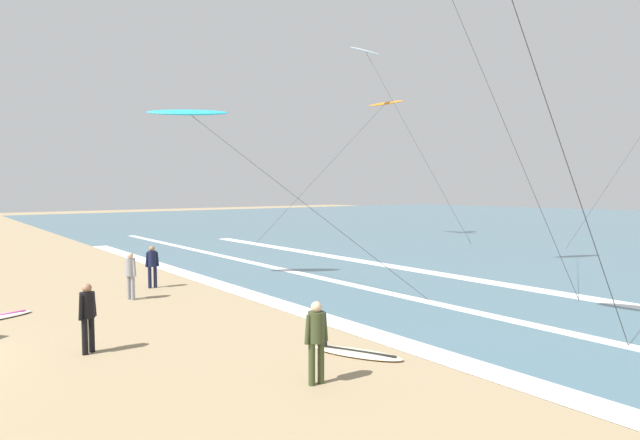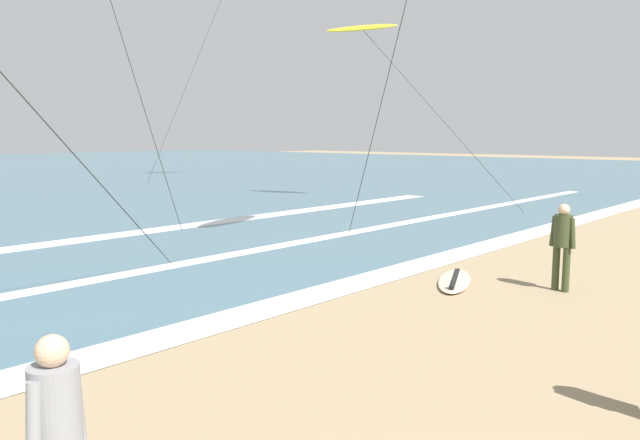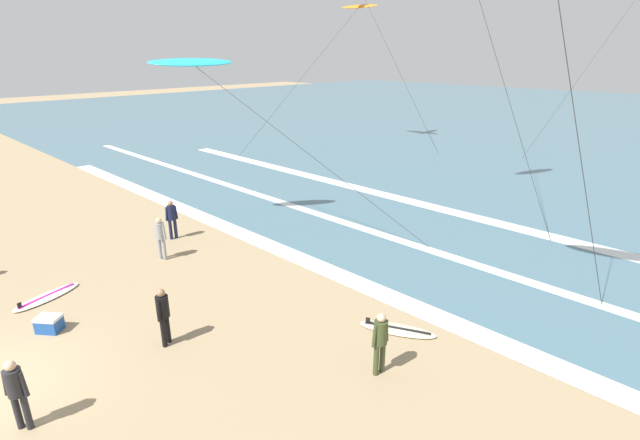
% 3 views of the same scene
% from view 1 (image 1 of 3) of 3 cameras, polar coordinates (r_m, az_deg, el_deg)
% --- Properties ---
extents(wave_foam_shoreline, '(45.40, 0.84, 0.01)m').
position_cam_1_polar(wave_foam_shoreline, '(14.96, -1.11, -10.77)').
color(wave_foam_shoreline, white).
rests_on(wave_foam_shoreline, ocean_surface).
extents(wave_foam_mid_break, '(53.74, 0.51, 0.01)m').
position_cam_1_polar(wave_foam_mid_break, '(18.99, 4.85, -7.71)').
color(wave_foam_mid_break, white).
rests_on(wave_foam_mid_break, ocean_surface).
extents(wave_foam_outer_break, '(39.78, 0.85, 0.01)m').
position_cam_1_polar(wave_foam_outer_break, '(22.51, 13.26, -6.02)').
color(wave_foam_outer_break, white).
rests_on(wave_foam_outer_break, ocean_surface).
extents(surfer_left_far, '(0.35, 0.48, 1.60)m').
position_cam_1_polar(surfer_left_far, '(12.50, -25.20, -9.53)').
color(surfer_left_far, black).
rests_on(surfer_left_far, ground).
extents(surfer_background_far, '(0.32, 0.52, 1.60)m').
position_cam_1_polar(surfer_background_far, '(19.72, -18.77, -4.68)').
color(surfer_background_far, '#141938').
rests_on(surfer_background_far, ground).
extents(surfer_foreground_main, '(0.50, 0.32, 1.60)m').
position_cam_1_polar(surfer_foreground_main, '(17.88, -21.00, -5.56)').
color(surfer_foreground_main, gray).
rests_on(surfer_foreground_main, ground).
extents(surfer_mid_group, '(0.32, 0.52, 1.60)m').
position_cam_1_polar(surfer_mid_group, '(9.62, -0.42, -13.09)').
color(surfer_mid_group, '#384223').
rests_on(surfer_mid_group, ground).
extents(surfboard_near_water, '(2.15, 1.45, 0.25)m').
position_cam_1_polar(surfboard_near_water, '(11.52, 4.37, -15.03)').
color(surfboard_near_water, beige).
rests_on(surfboard_near_water, ground).
extents(kite_orange_far_right, '(4.00, 10.91, 10.57)m').
position_cam_1_polar(kite_orange_far_right, '(39.43, 7.49, 13.09)').
color(kite_orange_far_right, orange).
rests_on(kite_orange_far_right, ground).
extents(kite_cyan_distant_high, '(9.45, 6.39, 6.98)m').
position_cam_1_polar(kite_cyan_distant_high, '(20.64, -14.92, 11.80)').
color(kite_cyan_distant_high, '#23A8C6').
rests_on(kite_cyan_distant_high, ground).
extents(kite_white_distant_low, '(7.84, 4.56, 14.17)m').
position_cam_1_polar(kite_white_distant_low, '(38.80, 5.34, 18.66)').
color(kite_white_distant_low, white).
rests_on(kite_white_distant_low, ground).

